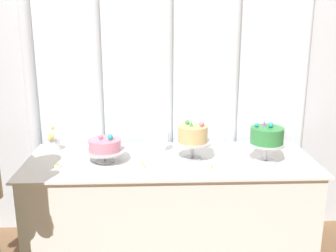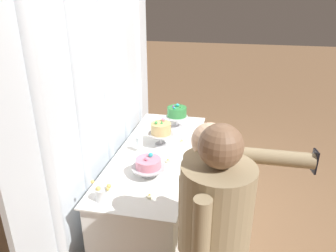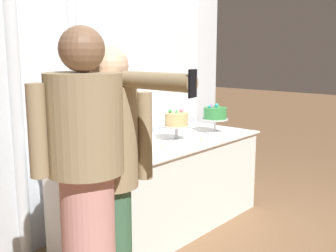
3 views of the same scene
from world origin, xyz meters
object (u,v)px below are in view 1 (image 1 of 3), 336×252
Objects in this scene: wine_glass at (165,138)px; flower_vase at (53,143)px; cake_table at (170,210)px; cake_display_leftmost at (105,147)px; tealight_near_left at (143,166)px; tealight_near_right at (212,168)px; cake_display_center at (193,136)px; tealight_far_left at (57,166)px; cake_display_rightmost at (267,137)px.

wine_glass is 0.80m from flower_vase.
cake_display_leftmost reaches higher than cake_table.
tealight_near_right is (0.43, -0.05, -0.00)m from tealight_near_left.
cake_display_center reaches higher than cake_display_leftmost.
cake_display_center is 6.01× the size of tealight_near_left.
tealight_far_left is (-0.70, -0.28, -0.09)m from wine_glass.
wine_glass is 0.76m from tealight_far_left.
cake_table is 0.45m from tealight_near_left.
cake_display_leftmost is 0.29m from tealight_near_left.
cake_display_center is 0.25m from wine_glass.
cake_display_center is (0.15, -0.01, 0.54)m from cake_table.
cake_display_center is 1.01m from flower_vase.
cake_table is 11.39× the size of flower_vase.
tealight_far_left is 0.54m from tealight_near_left.
cake_table is at bearing 9.64° from tealight_far_left.
cake_display_center is (0.58, 0.03, 0.06)m from cake_display_leftmost.
cake_display_leftmost is 1.64× the size of flower_vase.
cake_display_center is at bearing -12.63° from flower_vase.
tealight_near_left is at bearing -2.47° from tealight_far_left.
cake_display_rightmost reaches higher than wine_glass.
cake_display_center reaches higher than tealight_near_left.
tealight_near_left is 0.44m from tealight_near_right.
cake_display_rightmost is (1.06, -0.05, 0.06)m from cake_display_leftmost.
cake_display_leftmost reaches higher than tealight_near_right.
cake_display_leftmost reaches higher than wine_glass.
cake_display_rightmost is 5.52× the size of tealight_far_left.
cake_table is 0.96m from flower_vase.
cake_display_rightmost reaches higher than tealight_far_left.
wine_glass is 0.35m from tealight_near_left.
flower_vase is 0.74m from tealight_near_left.
cake_table is at bearing -14.27° from flower_vase.
cake_display_center is 0.90m from tealight_far_left.
cake_display_leftmost is at bearing 155.67° from tealight_near_left.
cake_table is at bearing -78.67° from wine_glass.
wine_glass is at bearing 22.08° from tealight_far_left.
tealight_near_left is at bearing -141.18° from cake_table.
cake_table is at bearing 4.58° from cake_display_leftmost.
cake_display_leftmost is 0.32m from tealight_far_left.
flower_vase is at bearing 167.37° from cake_display_center.
cake_display_rightmost reaches higher than flower_vase.
cake_display_center is at bearing 22.71° from tealight_near_left.
tealight_near_left is (-0.15, -0.31, -0.09)m from wine_glass.
tealight_near_right reaches higher than cake_table.
cake_display_rightmost is at bearing 4.75° from tealight_near_left.
wine_glass is at bearing 63.70° from tealight_near_left.
wine_glass is 3.33× the size of tealight_near_left.
tealight_far_left is at bearing -163.25° from cake_display_leftmost.
cake_table is 0.50m from tealight_near_right.
flower_vase is 1.16m from tealight_near_right.
tealight_far_left is (-0.30, -0.09, -0.10)m from cake_display_leftmost.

